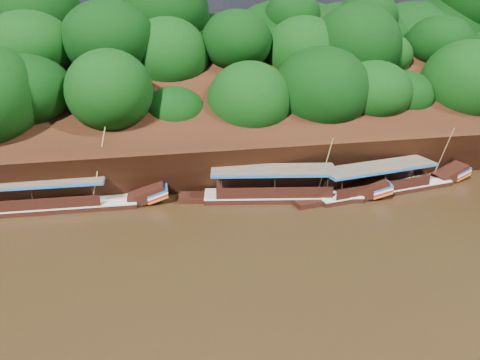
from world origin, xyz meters
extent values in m
plane|color=black|center=(0.00, 0.00, 0.00)|extent=(160.00, 160.00, 0.00)
cube|color=black|center=(0.00, 16.00, 3.50)|extent=(120.00, 16.12, 13.64)
cube|color=black|center=(0.00, 26.00, 0.00)|extent=(120.00, 24.00, 12.00)
ellipsoid|color=#0C420B|center=(-6.00, 15.00, 3.50)|extent=(18.00, 8.00, 6.40)
ellipsoid|color=#0C420B|center=(0.00, 23.00, 9.20)|extent=(24.00, 11.00, 8.40)
cube|color=black|center=(10.45, 7.08, 0.00)|extent=(11.50, 3.82, 0.80)
cube|color=silver|center=(10.45, 7.08, 0.38)|extent=(11.51, 3.88, 0.09)
cube|color=black|center=(16.73, 8.15, 0.62)|extent=(2.88, 1.89, 1.55)
cube|color=#195AA7|center=(17.43, 8.27, 0.89)|extent=(1.63, 1.73, 0.57)
cube|color=#A81212|center=(17.43, 8.27, 0.58)|extent=(1.63, 1.73, 0.57)
cube|color=brown|center=(9.75, 6.96, 2.13)|extent=(9.12, 3.70, 0.11)
cube|color=#195AA7|center=(9.75, 6.96, 2.03)|extent=(9.12, 3.70, 0.16)
cylinder|color=tan|center=(15.32, 7.46, 2.74)|extent=(0.48, 2.08, 4.25)
cube|color=black|center=(2.59, 7.39, 0.00)|extent=(11.52, 4.05, 0.85)
cube|color=silver|center=(2.59, 7.39, 0.41)|extent=(11.53, 4.11, 0.09)
cube|color=black|center=(8.86, 6.26, 0.66)|extent=(2.92, 2.01, 1.60)
cube|color=#195AA7|center=(9.56, 6.14, 0.94)|extent=(1.66, 1.84, 0.58)
cube|color=#A81212|center=(9.56, 6.14, 0.62)|extent=(1.66, 1.84, 0.58)
cube|color=brown|center=(1.89, 7.51, 2.28)|extent=(9.16, 3.92, 0.11)
cube|color=#195AA7|center=(1.89, 7.51, 2.16)|extent=(9.16, 3.92, 0.17)
cylinder|color=tan|center=(5.28, 6.33, 2.72)|extent=(0.26, 1.65, 4.34)
cube|color=black|center=(-13.70, 8.93, 0.00)|extent=(11.91, 2.41, 0.81)
cube|color=silver|center=(-13.70, 8.93, 0.39)|extent=(11.91, 2.47, 0.09)
cube|color=black|center=(-7.04, 8.69, 0.63)|extent=(2.84, 1.58, 1.59)
cube|color=#195AA7|center=(-6.30, 8.66, 0.90)|extent=(1.51, 1.59, 0.59)
cube|color=#A81212|center=(-6.30, 8.66, 0.59)|extent=(1.51, 1.59, 0.59)
cube|color=brown|center=(-14.44, 8.96, 2.16)|extent=(9.35, 2.61, 0.11)
cube|color=#195AA7|center=(-14.44, 8.96, 2.06)|extent=(9.35, 2.61, 0.16)
cylinder|color=tan|center=(-10.12, 8.62, 3.05)|extent=(1.35, 1.36, 5.00)
cone|color=#3C711C|center=(-12.48, 10.07, 0.91)|extent=(1.50, 1.50, 1.82)
cone|color=#3C711C|center=(-6.60, 9.54, 0.86)|extent=(1.50, 1.50, 1.71)
cone|color=#3C711C|center=(1.05, 9.24, 0.74)|extent=(1.50, 1.50, 1.48)
cone|color=#3C711C|center=(7.39, 9.96, 0.96)|extent=(1.50, 1.50, 1.92)
cone|color=#3C711C|center=(12.01, 9.73, 0.73)|extent=(1.50, 1.50, 1.46)
camera|label=1|loc=(-6.99, -22.59, 13.30)|focal=35.00mm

